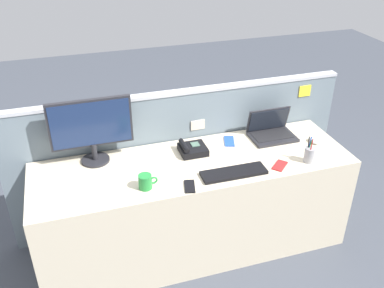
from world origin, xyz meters
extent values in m
plane|color=#424751|center=(0.00, 0.00, 0.00)|extent=(10.00, 10.00, 0.00)
cube|color=beige|center=(0.00, 0.00, 0.37)|extent=(2.20, 0.67, 0.75)
cube|color=slate|center=(0.00, 0.38, 0.55)|extent=(2.58, 0.06, 1.10)
cube|color=#B7BAC1|center=(0.00, 0.38, 1.11)|extent=(2.58, 0.07, 0.02)
cube|color=yellow|center=(1.02, 0.34, 1.01)|extent=(0.10, 0.01, 0.09)
cube|color=beige|center=(0.14, 0.34, 0.85)|extent=(0.11, 0.01, 0.08)
cylinder|color=#232328|center=(-0.64, 0.22, 0.75)|extent=(0.19, 0.19, 0.02)
cylinder|color=#232328|center=(-0.64, 0.22, 0.82)|extent=(0.04, 0.04, 0.12)
cube|color=#232328|center=(-0.64, 0.24, 1.03)|extent=(0.55, 0.03, 0.34)
cube|color=#19284C|center=(-0.64, 0.22, 1.03)|extent=(0.52, 0.01, 0.31)
cube|color=#232328|center=(0.67, 0.15, 0.76)|extent=(0.33, 0.23, 0.02)
cube|color=black|center=(0.67, 0.16, 0.77)|extent=(0.29, 0.16, 0.00)
cube|color=#232328|center=(0.67, 0.25, 0.86)|extent=(0.33, 0.05, 0.19)
cube|color=black|center=(0.67, 0.24, 0.86)|extent=(0.31, 0.04, 0.17)
cube|color=black|center=(0.03, 0.13, 0.77)|extent=(0.19, 0.18, 0.05)
cube|color=#4C6B5B|center=(0.06, 0.15, 0.80)|extent=(0.06, 0.06, 0.01)
cylinder|color=black|center=(-0.03, 0.13, 0.81)|extent=(0.04, 0.16, 0.04)
cube|color=black|center=(0.21, -0.21, 0.76)|extent=(0.44, 0.14, 0.02)
ellipsoid|color=silver|center=(0.93, 0.00, 0.76)|extent=(0.08, 0.11, 0.03)
cylinder|color=#99999E|center=(0.75, -0.22, 0.80)|extent=(0.07, 0.07, 0.11)
cylinder|color=blue|center=(0.75, -0.21, 0.86)|extent=(0.03, 0.01, 0.14)
cylinder|color=black|center=(0.74, -0.21, 0.86)|extent=(0.01, 0.01, 0.15)
cylinder|color=#238438|center=(0.75, -0.21, 0.85)|extent=(0.02, 0.02, 0.13)
cylinder|color=red|center=(0.75, -0.24, 0.86)|extent=(0.01, 0.01, 0.15)
cube|color=#B22323|center=(0.54, -0.22, 0.75)|extent=(0.15, 0.14, 0.01)
cube|color=black|center=(-0.11, -0.26, 0.75)|extent=(0.09, 0.15, 0.01)
cube|color=blue|center=(0.34, 0.20, 0.75)|extent=(0.11, 0.17, 0.01)
cylinder|color=#238438|center=(-0.38, -0.19, 0.79)|extent=(0.08, 0.08, 0.09)
torus|color=#238438|center=(-0.33, -0.19, 0.79)|extent=(0.05, 0.01, 0.05)
camera|label=1|loc=(-0.75, -2.33, 2.31)|focal=39.70mm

